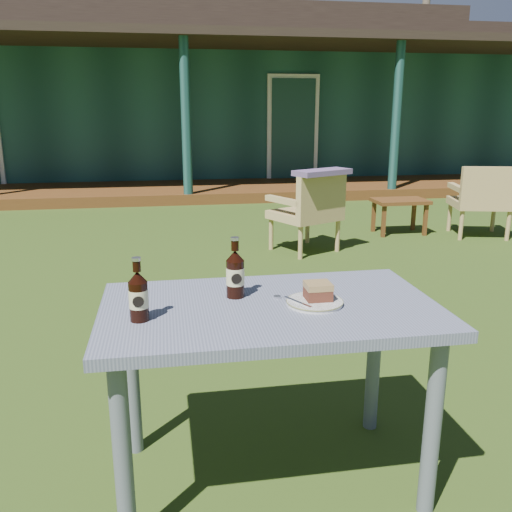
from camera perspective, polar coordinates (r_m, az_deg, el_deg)
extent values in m
plane|color=#334916|center=(3.68, -3.42, -7.10)|extent=(80.00, 80.00, 0.00)
cube|color=#19423D|center=(12.89, -8.33, 14.62)|extent=(15.00, 6.00, 2.60)
cube|color=black|center=(12.96, -8.59, 21.04)|extent=(15.80, 6.80, 0.30)
cube|color=black|center=(13.01, -8.67, 22.79)|extent=(12.00, 3.50, 0.60)
cube|color=#583215|center=(9.09, -7.35, 6.76)|extent=(15.00, 1.80, 0.16)
cube|color=black|center=(9.06, -7.89, 21.75)|extent=(15.40, 2.00, 0.12)
cylinder|color=#19423D|center=(8.20, -7.37, 13.89)|extent=(0.14, 0.14, 2.45)
cylinder|color=#19423D|center=(8.95, 14.54, 13.64)|extent=(0.14, 0.14, 2.45)
cube|color=white|center=(10.15, 3.88, 12.93)|extent=(0.95, 0.06, 2.00)
cube|color=#193D38|center=(10.12, 3.92, 12.93)|extent=(0.80, 0.04, 1.85)
cylinder|color=brown|center=(22.40, -1.00, 23.81)|extent=(0.28, 0.28, 9.50)
cube|color=slate|center=(1.95, 1.48, -5.69)|extent=(1.20, 0.70, 0.04)
cylinder|color=slate|center=(1.86, -13.84, -19.95)|extent=(0.06, 0.06, 0.68)
cylinder|color=slate|center=(2.05, 18.08, -16.70)|extent=(0.06, 0.06, 0.68)
cylinder|color=slate|center=(2.32, -12.95, -12.30)|extent=(0.06, 0.06, 0.68)
cylinder|color=slate|center=(2.47, 12.29, -10.44)|extent=(0.06, 0.06, 0.68)
cylinder|color=silver|center=(1.96, 6.19, -4.88)|extent=(0.20, 0.20, 0.01)
cylinder|color=olive|center=(1.95, 6.20, -4.74)|extent=(0.20, 0.20, 0.00)
cube|color=#502619|center=(1.96, 6.53, -3.97)|extent=(0.09, 0.08, 0.04)
cube|color=olive|center=(1.95, 6.55, -3.11)|extent=(0.09, 0.09, 0.02)
cube|color=silver|center=(1.93, 4.41, -4.85)|extent=(0.08, 0.13, 0.00)
cylinder|color=black|center=(2.00, -2.19, -2.42)|extent=(0.07, 0.07, 0.14)
cone|color=black|center=(1.98, -2.22, 0.04)|extent=(0.07, 0.07, 0.04)
cylinder|color=black|center=(1.97, -2.23, 1.13)|extent=(0.03, 0.03, 0.04)
cylinder|color=silver|center=(1.96, -2.24, 1.83)|extent=(0.03, 0.03, 0.01)
cylinder|color=beige|center=(2.00, -2.20, -2.13)|extent=(0.07, 0.07, 0.06)
cylinder|color=black|center=(1.97, -2.07, -2.42)|extent=(0.04, 0.00, 0.04)
cylinder|color=black|center=(1.82, -12.24, -4.69)|extent=(0.06, 0.06, 0.13)
cone|color=black|center=(1.80, -12.39, -2.16)|extent=(0.06, 0.06, 0.04)
cylinder|color=black|center=(1.79, -12.45, -1.03)|extent=(0.03, 0.03, 0.04)
cylinder|color=silver|center=(1.78, -12.50, -0.31)|extent=(0.03, 0.03, 0.01)
cylinder|color=beige|center=(1.82, -12.25, -4.39)|extent=(0.06, 0.06, 0.06)
cylinder|color=black|center=(1.79, -12.29, -4.73)|extent=(0.04, 0.00, 0.04)
cylinder|color=silver|center=(2.01, 2.25, -4.33)|extent=(0.03, 0.03, 0.01)
cube|color=tan|center=(5.48, 5.14, 4.31)|extent=(0.77, 0.75, 0.08)
cube|color=tan|center=(5.27, 6.92, 6.40)|extent=(0.56, 0.33, 0.38)
cube|color=tan|center=(5.64, 7.06, 6.31)|extent=(0.29, 0.49, 0.05)
cube|color=tan|center=(5.30, 2.92, 5.84)|extent=(0.29, 0.49, 0.05)
cylinder|color=tan|center=(5.85, 5.43, 2.96)|extent=(0.05, 0.05, 0.33)
cylinder|color=tan|center=(5.54, 1.60, 2.33)|extent=(0.05, 0.05, 0.33)
cylinder|color=tan|center=(5.52, 8.59, 2.13)|extent=(0.05, 0.05, 0.33)
cylinder|color=tan|center=(5.19, 4.71, 1.42)|extent=(0.05, 0.05, 0.33)
cube|color=tan|center=(6.62, 22.48, 5.15)|extent=(0.71, 0.68, 0.08)
cube|color=tan|center=(6.36, 23.37, 6.86)|extent=(0.60, 0.21, 0.39)
cube|color=tan|center=(6.70, 24.74, 6.51)|extent=(0.19, 0.52, 0.06)
cube|color=tan|center=(6.53, 20.37, 6.77)|extent=(0.19, 0.52, 0.06)
cylinder|color=tan|center=(6.95, 23.69, 3.72)|extent=(0.05, 0.05, 0.33)
cylinder|color=tan|center=(6.80, 19.70, 3.88)|extent=(0.05, 0.05, 0.33)
cylinder|color=tan|center=(6.52, 25.01, 2.89)|extent=(0.05, 0.05, 0.33)
cylinder|color=tan|center=(6.36, 20.79, 3.05)|extent=(0.05, 0.05, 0.33)
cube|color=#664E7A|center=(5.24, 7.00, 8.75)|extent=(0.62, 0.47, 0.05)
cube|color=#583215|center=(6.44, 14.94, 5.62)|extent=(0.60, 0.40, 0.04)
cube|color=#583215|center=(6.24, 13.29, 3.56)|extent=(0.04, 0.04, 0.36)
cube|color=#583215|center=(6.45, 17.39, 3.64)|extent=(0.04, 0.04, 0.36)
cube|color=#583215|center=(6.51, 12.28, 4.09)|extent=(0.04, 0.04, 0.36)
cube|color=#583215|center=(6.71, 16.25, 4.16)|extent=(0.04, 0.04, 0.36)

